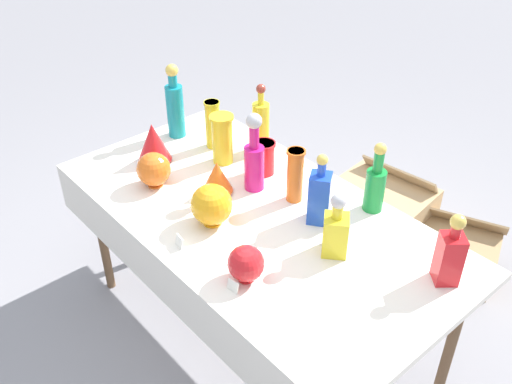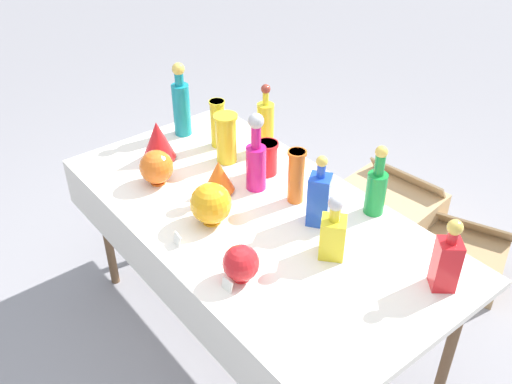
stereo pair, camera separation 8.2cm
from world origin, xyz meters
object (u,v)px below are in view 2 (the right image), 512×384
(fluted_vase_0, at_px, (219,176))
(cardboard_box_behind_left, at_px, (453,256))
(cardboard_box_behind_right, at_px, (389,216))
(round_bowl_2, at_px, (211,204))
(slender_vase_0, at_px, (267,157))
(round_bowl_0, at_px, (156,167))
(slender_vase_3, at_px, (218,122))
(slender_vase_2, at_px, (296,175))
(round_bowl_1, at_px, (241,263))
(slender_vase_1, at_px, (226,137))
(fluted_vase_1, at_px, (158,140))
(tall_bottle_3, at_px, (265,125))
(tall_bottle_2, at_px, (376,187))
(tall_bottle_1, at_px, (256,159))
(square_decanter_0, at_px, (447,260))
(square_decanter_1, at_px, (319,197))
(square_decanter_2, at_px, (333,232))
(tall_bottle_0, at_px, (181,104))

(fluted_vase_0, bearing_deg, cardboard_box_behind_left, 65.16)
(cardboard_box_behind_right, bearing_deg, round_bowl_2, -88.38)
(slender_vase_0, height_order, round_bowl_0, round_bowl_0)
(slender_vase_3, relative_size, cardboard_box_behind_left, 0.40)
(slender_vase_2, xyz_separation_m, round_bowl_1, (0.24, -0.47, -0.05))
(slender_vase_1, xyz_separation_m, fluted_vase_1, (-0.21, -0.24, -0.02))
(tall_bottle_3, height_order, round_bowl_2, tall_bottle_3)
(slender_vase_1, relative_size, slender_vase_3, 1.00)
(tall_bottle_2, height_order, cardboard_box_behind_right, tall_bottle_2)
(fluted_vase_1, bearing_deg, cardboard_box_behind_left, 52.55)
(tall_bottle_2, bearing_deg, round_bowl_0, -141.66)
(tall_bottle_1, relative_size, fluted_vase_1, 1.85)
(fluted_vase_1, xyz_separation_m, round_bowl_1, (0.88, -0.19, -0.03))
(cardboard_box_behind_left, bearing_deg, square_decanter_0, -64.16)
(round_bowl_2, bearing_deg, slender_vase_1, 136.47)
(slender_vase_1, xyz_separation_m, slender_vase_3, (-0.14, 0.05, -0.00))
(square_decanter_0, bearing_deg, tall_bottle_2, 162.13)
(slender_vase_2, bearing_deg, square_decanter_1, -10.03)
(tall_bottle_2, distance_m, square_decanter_0, 0.46)
(cardboard_box_behind_left, bearing_deg, slender_vase_2, -106.54)
(slender_vase_0, distance_m, cardboard_box_behind_right, 1.06)
(tall_bottle_3, height_order, fluted_vase_0, tall_bottle_3)
(tall_bottle_2, relative_size, slender_vase_2, 1.30)
(tall_bottle_2, xyz_separation_m, tall_bottle_3, (-0.66, -0.03, 0.02))
(tall_bottle_1, relative_size, square_decanter_1, 1.17)
(square_decanter_2, distance_m, cardboard_box_behind_right, 1.29)
(tall_bottle_2, bearing_deg, tall_bottle_3, -177.26)
(tall_bottle_0, xyz_separation_m, tall_bottle_2, (1.05, 0.25, -0.04))
(slender_vase_1, distance_m, cardboard_box_behind_right, 1.18)
(tall_bottle_1, distance_m, slender_vase_0, 0.14)
(square_decanter_2, bearing_deg, cardboard_box_behind_left, 93.57)
(tall_bottle_2, xyz_separation_m, fluted_vase_1, (-0.91, -0.47, -0.02))
(square_decanter_0, distance_m, slender_vase_1, 1.14)
(square_decanter_0, distance_m, cardboard_box_behind_left, 1.23)
(slender_vase_3, xyz_separation_m, fluted_vase_0, (0.33, -0.23, -0.05))
(tall_bottle_0, distance_m, fluted_vase_0, 0.56)
(square_decanter_0, height_order, slender_vase_2, square_decanter_0)
(cardboard_box_behind_left, bearing_deg, square_decanter_2, -86.43)
(tall_bottle_0, height_order, round_bowl_0, tall_bottle_0)
(tall_bottle_0, bearing_deg, round_bowl_1, -21.98)
(slender_vase_1, distance_m, round_bowl_0, 0.35)
(slender_vase_0, distance_m, slender_vase_1, 0.22)
(square_decanter_0, relative_size, slender_vase_0, 1.84)
(slender_vase_3, bearing_deg, tall_bottle_0, -161.46)
(tall_bottle_2, bearing_deg, square_decanter_2, -75.76)
(square_decanter_0, height_order, round_bowl_0, square_decanter_0)
(tall_bottle_0, relative_size, fluted_vase_1, 1.94)
(slender_vase_1, bearing_deg, round_bowl_0, -96.26)
(cardboard_box_behind_left, relative_size, cardboard_box_behind_right, 1.07)
(tall_bottle_0, height_order, fluted_vase_1, tall_bottle_0)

